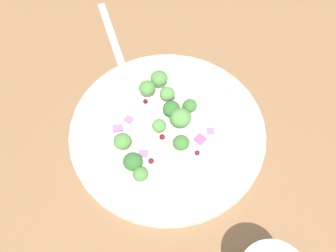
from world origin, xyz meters
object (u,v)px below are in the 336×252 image
(plate, at_px, (168,133))
(broccoli_floret_1, at_px, (181,119))
(broccoli_floret_2, at_px, (140,174))
(fork, at_px, (115,46))
(broccoli_floret_0, at_px, (133,162))

(plate, bearing_deg, broccoli_floret_1, -89.09)
(broccoli_floret_2, xyz_separation_m, fork, (0.25, -0.03, -0.03))
(plate, relative_size, broccoli_floret_0, 10.57)
(broccoli_floret_2, bearing_deg, broccoli_floret_1, -51.86)
(plate, distance_m, fork, 0.19)
(broccoli_floret_0, height_order, broccoli_floret_1, broccoli_floret_1)
(plate, height_order, broccoli_floret_0, broccoli_floret_0)
(broccoli_floret_1, distance_m, broccoli_floret_2, 0.10)
(broccoli_floret_0, xyz_separation_m, broccoli_floret_2, (-0.02, -0.00, -0.00))
(broccoli_floret_0, height_order, fork, broccoli_floret_0)
(broccoli_floret_0, distance_m, fork, 0.24)
(fork, bearing_deg, broccoli_floret_1, -165.02)
(plate, distance_m, broccoli_floret_1, 0.03)
(broccoli_floret_0, xyz_separation_m, broccoli_floret_1, (0.04, -0.08, 0.00))
(plate, height_order, broccoli_floret_2, broccoli_floret_2)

